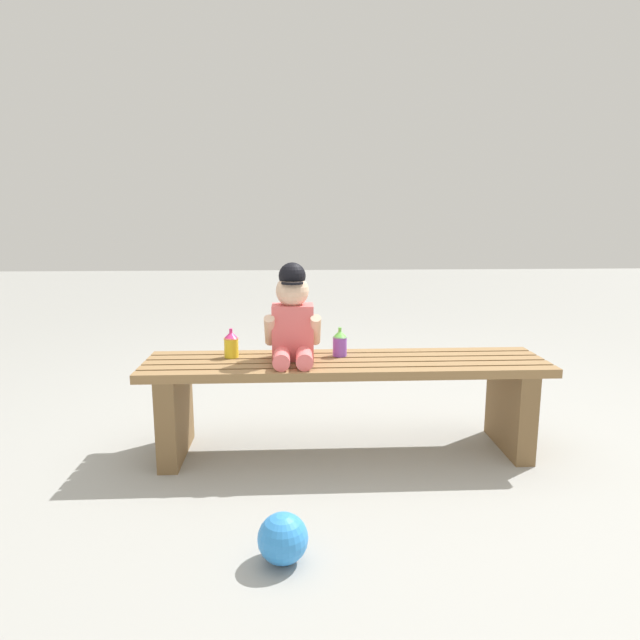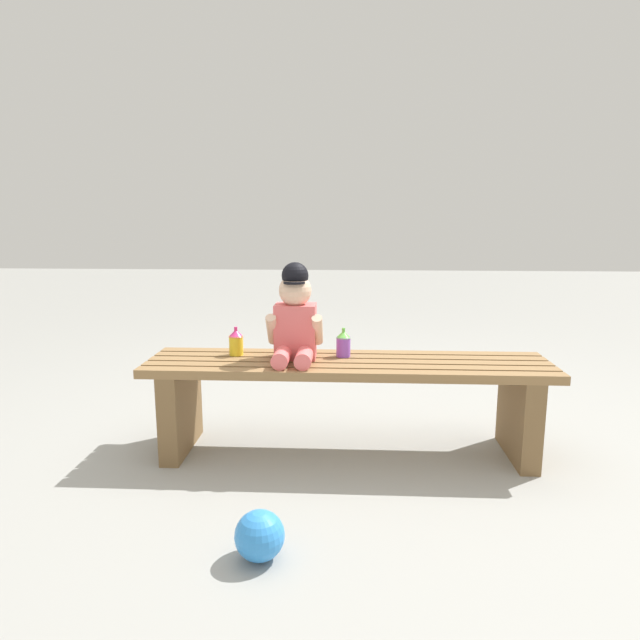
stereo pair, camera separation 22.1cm
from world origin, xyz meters
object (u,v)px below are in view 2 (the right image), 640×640
at_px(child_figure, 294,318).
at_px(toy_ball, 259,536).
at_px(park_bench, 347,390).
at_px(sippy_cup_left, 235,342).
at_px(sippy_cup_right, 343,343).

bearing_deg(child_figure, toy_ball, -92.48).
relative_size(park_bench, child_figure, 4.12).
distance_m(sippy_cup_left, sippy_cup_right, 0.46).
relative_size(child_figure, toy_ball, 2.72).
distance_m(sippy_cup_right, toy_ball, 0.94).
xyz_separation_m(sippy_cup_left, toy_ball, (0.23, -0.83, -0.39)).
bearing_deg(sippy_cup_right, park_bench, -74.29).
height_order(sippy_cup_right, toy_ball, sippy_cup_right).
xyz_separation_m(child_figure, toy_ball, (-0.03, -0.77, -0.51)).
relative_size(sippy_cup_left, sippy_cup_right, 1.00).
bearing_deg(child_figure, park_bench, -3.50).
height_order(child_figure, sippy_cup_left, child_figure).
relative_size(park_bench, toy_ball, 11.21).
bearing_deg(child_figure, sippy_cup_left, 168.08).
xyz_separation_m(park_bench, sippy_cup_left, (-0.48, 0.07, 0.19)).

